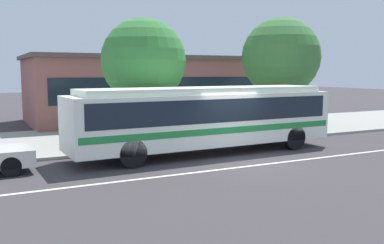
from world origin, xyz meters
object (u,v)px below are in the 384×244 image
at_px(street_tree_near_stop, 144,61).
at_px(street_tree_mid_block, 281,57).
at_px(transit_bus, 206,115).
at_px(bus_stop_sign, 250,106).
at_px(pedestrian_walking_along_curb, 195,122).
at_px(pedestrian_waiting_near_sign, 264,116).

height_order(street_tree_near_stop, street_tree_mid_block, street_tree_mid_block).
bearing_deg(transit_bus, street_tree_mid_block, 31.16).
bearing_deg(street_tree_mid_block, bus_stop_sign, -145.48).
distance_m(bus_stop_sign, street_tree_mid_block, 5.24).
bearing_deg(street_tree_near_stop, pedestrian_walking_along_curb, -42.21).
bearing_deg(transit_bus, street_tree_near_stop, 111.24).
bearing_deg(pedestrian_waiting_near_sign, transit_bus, -151.94).
height_order(pedestrian_walking_along_curb, street_tree_near_stop, street_tree_near_stop).
relative_size(pedestrian_waiting_near_sign, street_tree_near_stop, 0.30).
relative_size(transit_bus, street_tree_near_stop, 1.98).
xyz_separation_m(pedestrian_walking_along_curb, street_tree_near_stop, (-1.77, 1.61, 2.70)).
xyz_separation_m(pedestrian_walking_along_curb, bus_stop_sign, (2.84, -0.16, 0.61)).
xyz_separation_m(transit_bus, pedestrian_walking_along_curb, (0.44, 1.83, -0.48)).
bearing_deg(bus_stop_sign, transit_bus, -153.10).
relative_size(transit_bus, pedestrian_waiting_near_sign, 6.62).
bearing_deg(pedestrian_walking_along_curb, street_tree_mid_block, 20.34).
height_order(bus_stop_sign, street_tree_mid_block, street_tree_mid_block).
relative_size(pedestrian_walking_along_curb, bus_stop_sign, 0.67).
bearing_deg(pedestrian_walking_along_curb, pedestrian_waiting_near_sign, 8.97).
distance_m(pedestrian_waiting_near_sign, pedestrian_walking_along_curb, 4.29).
relative_size(pedestrian_walking_along_curb, street_tree_near_stop, 0.29).
bearing_deg(pedestrian_waiting_near_sign, street_tree_near_stop, 171.11).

